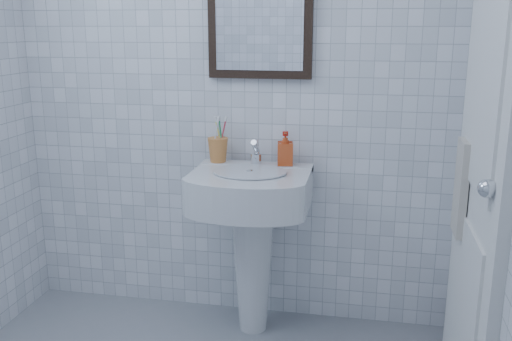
# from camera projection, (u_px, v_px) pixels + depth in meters

# --- Properties ---
(wall_back) EXTENTS (2.20, 0.02, 2.50)m
(wall_back) POSITION_uv_depth(u_px,v_px,m) (231.00, 76.00, 2.79)
(wall_back) COLOR white
(wall_back) RESTS_ON ground
(washbasin) EXTENTS (0.55, 0.40, 0.84)m
(washbasin) POSITION_uv_depth(u_px,v_px,m) (252.00, 224.00, 2.73)
(washbasin) COLOR white
(washbasin) RESTS_ON ground
(faucet) EXTENTS (0.05, 0.12, 0.13)m
(faucet) POSITION_uv_depth(u_px,v_px,m) (256.00, 154.00, 2.75)
(faucet) COLOR silver
(faucet) RESTS_ON washbasin
(toothbrush_cup) EXTENTS (0.13, 0.13, 0.12)m
(toothbrush_cup) POSITION_uv_depth(u_px,v_px,m) (218.00, 150.00, 2.80)
(toothbrush_cup) COLOR #D27F3B
(toothbrush_cup) RESTS_ON washbasin
(soap_dispenser) EXTENTS (0.08, 0.09, 0.16)m
(soap_dispenser) POSITION_uv_depth(u_px,v_px,m) (285.00, 148.00, 2.74)
(soap_dispenser) COLOR red
(soap_dispenser) RESTS_ON washbasin
(wall_mirror) EXTENTS (0.50, 0.04, 0.62)m
(wall_mirror) POSITION_uv_depth(u_px,v_px,m) (260.00, 12.00, 2.67)
(wall_mirror) COLOR black
(wall_mirror) RESTS_ON wall_back
(bathroom_door) EXTENTS (0.04, 0.80, 2.00)m
(bathroom_door) POSITION_uv_depth(u_px,v_px,m) (483.00, 166.00, 2.04)
(bathroom_door) COLOR white
(bathroom_door) RESTS_ON ground
(towel_ring) EXTENTS (0.01, 0.18, 0.18)m
(towel_ring) POSITION_uv_depth(u_px,v_px,m) (471.00, 143.00, 2.19)
(towel_ring) COLOR silver
(towel_ring) RESTS_ON wall_right
(hand_towel) EXTENTS (0.03, 0.16, 0.38)m
(hand_towel) POSITION_uv_depth(u_px,v_px,m) (461.00, 188.00, 2.23)
(hand_towel) COLOR beige
(hand_towel) RESTS_ON towel_ring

